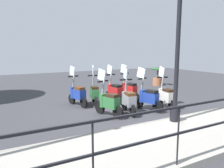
{
  "coord_description": "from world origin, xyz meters",
  "views": [
    {
      "loc": [
        -6.79,
        4.32,
        2.16
      ],
      "look_at": [
        0.2,
        0.5,
        0.9
      ],
      "focal_mm": 35.0,
      "sensor_mm": 36.0,
      "label": 1
    }
  ],
  "objects_px": {
    "scooter_near_2": "(129,100)",
    "scooter_near_3": "(109,102)",
    "lamp_post_near": "(177,51)",
    "scooter_near_1": "(148,97)",
    "potted_palm": "(157,78)",
    "scooter_far_1": "(114,91)",
    "scooter_near_0": "(166,96)",
    "scooter_far_2": "(94,93)",
    "scooter_far_0": "(129,89)",
    "scooter_far_3": "(78,94)"
  },
  "relations": [
    {
      "from": "scooter_far_0",
      "to": "scooter_far_3",
      "type": "distance_m",
      "value": 2.27
    },
    {
      "from": "scooter_near_2",
      "to": "scooter_far_2",
      "type": "bearing_deg",
      "value": 29.87
    },
    {
      "from": "scooter_far_0",
      "to": "scooter_far_2",
      "type": "distance_m",
      "value": 1.62
    },
    {
      "from": "scooter_near_0",
      "to": "scooter_near_2",
      "type": "xyz_separation_m",
      "value": [
        0.12,
        1.55,
        0.0
      ]
    },
    {
      "from": "scooter_near_1",
      "to": "scooter_far_2",
      "type": "distance_m",
      "value": 2.15
    },
    {
      "from": "potted_palm",
      "to": "scooter_far_1",
      "type": "relative_size",
      "value": 0.69
    },
    {
      "from": "scooter_far_3",
      "to": "scooter_far_2",
      "type": "bearing_deg",
      "value": -115.21
    },
    {
      "from": "scooter_near_0",
      "to": "scooter_far_0",
      "type": "height_order",
      "value": "same"
    },
    {
      "from": "scooter_near_1",
      "to": "scooter_far_1",
      "type": "height_order",
      "value": "same"
    },
    {
      "from": "scooter_near_1",
      "to": "scooter_far_0",
      "type": "xyz_separation_m",
      "value": [
        1.69,
        -0.28,
        0.0
      ]
    },
    {
      "from": "scooter_near_3",
      "to": "scooter_far_1",
      "type": "distance_m",
      "value": 1.91
    },
    {
      "from": "scooter_near_0",
      "to": "scooter_near_2",
      "type": "relative_size",
      "value": 1.0
    },
    {
      "from": "scooter_near_0",
      "to": "scooter_near_1",
      "type": "bearing_deg",
      "value": 90.32
    },
    {
      "from": "scooter_near_3",
      "to": "scooter_far_2",
      "type": "height_order",
      "value": "same"
    },
    {
      "from": "scooter_near_2",
      "to": "scooter_near_3",
      "type": "distance_m",
      "value": 0.73
    },
    {
      "from": "scooter_near_1",
      "to": "scooter_near_3",
      "type": "distance_m",
      "value": 1.55
    },
    {
      "from": "scooter_near_0",
      "to": "lamp_post_near",
      "type": "bearing_deg",
      "value": 153.9
    },
    {
      "from": "scooter_near_1",
      "to": "scooter_near_3",
      "type": "bearing_deg",
      "value": 70.69
    },
    {
      "from": "scooter_near_2",
      "to": "lamp_post_near",
      "type": "bearing_deg",
      "value": -151.44
    },
    {
      "from": "scooter_near_3",
      "to": "scooter_far_1",
      "type": "bearing_deg",
      "value": -52.29
    },
    {
      "from": "scooter_far_0",
      "to": "scooter_far_3",
      "type": "height_order",
      "value": "same"
    },
    {
      "from": "scooter_near_2",
      "to": "scooter_near_3",
      "type": "bearing_deg",
      "value": 98.01
    },
    {
      "from": "scooter_near_2",
      "to": "scooter_far_2",
      "type": "distance_m",
      "value": 1.75
    },
    {
      "from": "scooter_far_0",
      "to": "scooter_far_3",
      "type": "bearing_deg",
      "value": 75.25
    },
    {
      "from": "scooter_near_1",
      "to": "scooter_far_1",
      "type": "bearing_deg",
      "value": -1.06
    },
    {
      "from": "lamp_post_near",
      "to": "scooter_near_1",
      "type": "xyz_separation_m",
      "value": [
        1.65,
        -0.34,
        -1.64
      ]
    },
    {
      "from": "potted_palm",
      "to": "scooter_far_3",
      "type": "xyz_separation_m",
      "value": [
        -2.36,
        5.96,
        0.04
      ]
    },
    {
      "from": "potted_palm",
      "to": "scooter_near_0",
      "type": "distance_m",
      "value": 5.38
    },
    {
      "from": "potted_palm",
      "to": "scooter_near_1",
      "type": "relative_size",
      "value": 0.69
    },
    {
      "from": "potted_palm",
      "to": "scooter_near_2",
      "type": "height_order",
      "value": "scooter_near_2"
    },
    {
      "from": "lamp_post_near",
      "to": "scooter_near_3",
      "type": "height_order",
      "value": "lamp_post_near"
    },
    {
      "from": "lamp_post_near",
      "to": "scooter_far_0",
      "type": "xyz_separation_m",
      "value": [
        3.33,
        -0.62,
        -1.64
      ]
    },
    {
      "from": "scooter_far_0",
      "to": "scooter_far_1",
      "type": "height_order",
      "value": "same"
    },
    {
      "from": "scooter_near_3",
      "to": "scooter_far_2",
      "type": "xyz_separation_m",
      "value": [
        1.61,
        -0.2,
        0.0
      ]
    },
    {
      "from": "scooter_near_0",
      "to": "scooter_near_3",
      "type": "height_order",
      "value": "same"
    },
    {
      "from": "scooter_near_3",
      "to": "scooter_near_1",
      "type": "bearing_deg",
      "value": -110.19
    },
    {
      "from": "scooter_near_3",
      "to": "scooter_far_3",
      "type": "distance_m",
      "value": 1.81
    },
    {
      "from": "scooter_near_1",
      "to": "potted_palm",
      "type": "bearing_deg",
      "value": -60.15
    },
    {
      "from": "lamp_post_near",
      "to": "scooter_near_1",
      "type": "relative_size",
      "value": 2.89
    },
    {
      "from": "scooter_far_2",
      "to": "scooter_near_1",
      "type": "bearing_deg",
      "value": -124.7
    },
    {
      "from": "scooter_near_0",
      "to": "scooter_near_2",
      "type": "height_order",
      "value": "same"
    },
    {
      "from": "lamp_post_near",
      "to": "scooter_near_3",
      "type": "relative_size",
      "value": 2.89
    },
    {
      "from": "scooter_far_1",
      "to": "scooter_far_3",
      "type": "distance_m",
      "value": 1.54
    },
    {
      "from": "scooter_near_0",
      "to": "scooter_far_2",
      "type": "height_order",
      "value": "same"
    },
    {
      "from": "lamp_post_near",
      "to": "scooter_far_3",
      "type": "xyz_separation_m",
      "value": [
        3.47,
        1.64,
        -1.64
      ]
    },
    {
      "from": "scooter_far_2",
      "to": "scooter_far_0",
      "type": "bearing_deg",
      "value": -73.14
    },
    {
      "from": "scooter_near_3",
      "to": "scooter_near_0",
      "type": "bearing_deg",
      "value": -112.07
    },
    {
      "from": "scooter_far_2",
      "to": "scooter_far_3",
      "type": "distance_m",
      "value": 0.66
    },
    {
      "from": "scooter_near_0",
      "to": "scooter_far_2",
      "type": "distance_m",
      "value": 2.74
    },
    {
      "from": "scooter_far_2",
      "to": "scooter_far_1",
      "type": "bearing_deg",
      "value": -76.3
    }
  ]
}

